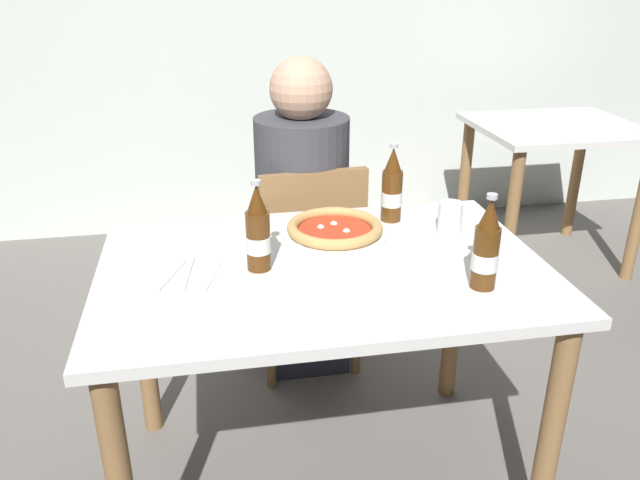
# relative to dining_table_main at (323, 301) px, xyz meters

# --- Properties ---
(ground_plane) EXTENTS (8.00, 8.00, 0.00)m
(ground_plane) POSITION_rel_dining_table_main_xyz_m (0.00, 0.00, -0.64)
(ground_plane) COLOR slate
(back_wall_tiled) EXTENTS (7.00, 0.10, 2.60)m
(back_wall_tiled) POSITION_rel_dining_table_main_xyz_m (0.00, 2.20, 0.66)
(back_wall_tiled) COLOR silver
(back_wall_tiled) RESTS_ON ground_plane
(dining_table_main) EXTENTS (1.20, 0.80, 0.75)m
(dining_table_main) POSITION_rel_dining_table_main_xyz_m (0.00, 0.00, 0.00)
(dining_table_main) COLOR silver
(dining_table_main) RESTS_ON ground_plane
(chair_behind_table) EXTENTS (0.44, 0.44, 0.85)m
(chair_behind_table) POSITION_rel_dining_table_main_xyz_m (0.05, 0.61, -0.15)
(chair_behind_table) COLOR olive
(chair_behind_table) RESTS_ON ground_plane
(diner_seated) EXTENTS (0.34, 0.34, 1.21)m
(diner_seated) POSITION_rel_dining_table_main_xyz_m (0.04, 0.66, -0.05)
(diner_seated) COLOR #2D3342
(diner_seated) RESTS_ON ground_plane
(dining_table_background) EXTENTS (0.80, 0.70, 0.75)m
(dining_table_background) POSITION_rel_dining_table_main_xyz_m (1.45, 1.36, -0.04)
(dining_table_background) COLOR silver
(dining_table_background) RESTS_ON ground_plane
(pizza_margherita_near) EXTENTS (0.31, 0.31, 0.04)m
(pizza_margherita_near) POSITION_rel_dining_table_main_xyz_m (0.07, 0.18, 0.14)
(pizza_margherita_near) COLOR white
(pizza_margherita_near) RESTS_ON dining_table_main
(beer_bottle_left) EXTENTS (0.07, 0.07, 0.25)m
(beer_bottle_left) POSITION_rel_dining_table_main_xyz_m (0.27, 0.28, 0.22)
(beer_bottle_left) COLOR #512D0F
(beer_bottle_left) RESTS_ON dining_table_main
(beer_bottle_center) EXTENTS (0.07, 0.07, 0.25)m
(beer_bottle_center) POSITION_rel_dining_table_main_xyz_m (0.37, -0.20, 0.22)
(beer_bottle_center) COLOR #512D0F
(beer_bottle_center) RESTS_ON dining_table_main
(beer_bottle_right) EXTENTS (0.07, 0.07, 0.25)m
(beer_bottle_right) POSITION_rel_dining_table_main_xyz_m (-0.17, 0.01, 0.22)
(beer_bottle_right) COLOR #512D0F
(beer_bottle_right) RESTS_ON dining_table_main
(napkin_with_cutlery) EXTENTS (0.22, 0.22, 0.01)m
(napkin_with_cutlery) POSITION_rel_dining_table_main_xyz_m (-0.38, -0.01, 0.12)
(napkin_with_cutlery) COLOR white
(napkin_with_cutlery) RESTS_ON dining_table_main
(paper_cup) EXTENTS (0.07, 0.07, 0.09)m
(paper_cup) POSITION_rel_dining_table_main_xyz_m (0.41, 0.15, 0.16)
(paper_cup) COLOR white
(paper_cup) RESTS_ON dining_table_main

